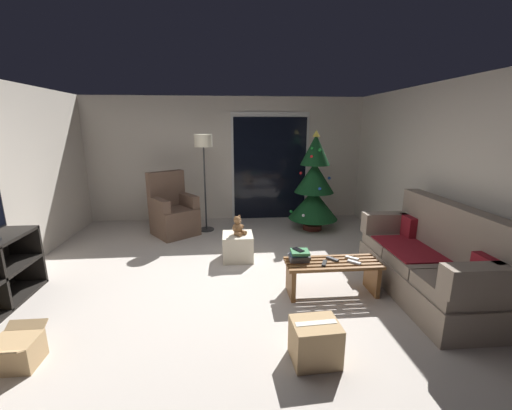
{
  "coord_description": "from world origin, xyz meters",
  "views": [
    {
      "loc": [
        0.01,
        -3.69,
        1.94
      ],
      "look_at": [
        0.4,
        0.7,
        0.85
      ],
      "focal_mm": 22.67,
      "sensor_mm": 36.0,
      "label": 1
    }
  ],
  "objects": [
    {
      "name": "floor_lamp",
      "position": [
        -0.41,
        2.23,
        1.51
      ],
      "size": [
        0.32,
        0.32,
        1.78
      ],
      "color": "#2D2D30",
      "rests_on": "ground"
    },
    {
      "name": "armchair",
      "position": [
        -0.99,
        2.07,
        0.4
      ],
      "size": [
        0.96,
        0.96,
        1.13
      ],
      "color": "brown",
      "rests_on": "ground"
    },
    {
      "name": "patio_door_frame",
      "position": [
        0.89,
        2.99,
        1.1
      ],
      "size": [
        1.6,
        0.02,
        2.2
      ],
      "primitive_type": "cube",
      "color": "silver",
      "rests_on": "ground"
    },
    {
      "name": "cardboard_box_open_near_shelf",
      "position": [
        -1.75,
        -1.24,
        0.12
      ],
      "size": [
        0.34,
        0.45,
        0.29
      ],
      "color": "tan",
      "rests_on": "ground"
    },
    {
      "name": "christmas_tree",
      "position": [
        1.61,
        2.1,
        0.83
      ],
      "size": [
        0.92,
        0.92,
        1.86
      ],
      "color": "#4C1E19",
      "rests_on": "ground"
    },
    {
      "name": "wall_right",
      "position": [
        2.86,
        0.0,
        1.25
      ],
      "size": [
        0.12,
        6.0,
        2.5
      ],
      "primitive_type": "cube",
      "color": "beige",
      "rests_on": "ground"
    },
    {
      "name": "teddy_bear_chestnut",
      "position": [
        0.15,
        0.8,
        0.51
      ],
      "size": [
        0.21,
        0.21,
        0.29
      ],
      "color": "brown",
      "rests_on": "ottoman"
    },
    {
      "name": "remote_graphite",
      "position": [
        1.22,
        -0.26,
        0.41
      ],
      "size": [
        0.13,
        0.15,
        0.02
      ],
      "primitive_type": "cube",
      "rotation": [
        0.0,
        0.0,
        3.78
      ],
      "color": "#333338",
      "rests_on": "coffee_table"
    },
    {
      "name": "cell_phone",
      "position": [
        0.81,
        -0.24,
        0.54
      ],
      "size": [
        0.13,
        0.16,
        0.01
      ],
      "primitive_type": "cube",
      "rotation": [
        0.0,
        0.0,
        0.49
      ],
      "color": "black",
      "rests_on": "book_stack"
    },
    {
      "name": "ground_plane",
      "position": [
        0.0,
        0.0,
        0.0
      ],
      "size": [
        7.0,
        7.0,
        0.0
      ],
      "primitive_type": "plane",
      "color": "#BCB2A8"
    },
    {
      "name": "remote_black",
      "position": [
        1.09,
        -0.37,
        0.41
      ],
      "size": [
        0.1,
        0.16,
        0.02
      ],
      "primitive_type": "cube",
      "rotation": [
        0.0,
        0.0,
        2.73
      ],
      "color": "black",
      "rests_on": "coffee_table"
    },
    {
      "name": "remote_silver",
      "position": [
        1.44,
        -0.37,
        0.41
      ],
      "size": [
        0.14,
        0.14,
        0.02
      ],
      "primitive_type": "cube",
      "rotation": [
        0.0,
        0.0,
        3.91
      ],
      "color": "#ADADB2",
      "rests_on": "coffee_table"
    },
    {
      "name": "patio_door_glass",
      "position": [
        0.89,
        2.97,
        1.05
      ],
      "size": [
        1.5,
        0.02,
        2.1
      ],
      "primitive_type": "cube",
      "color": "black",
      "rests_on": "ground"
    },
    {
      "name": "cardboard_box_taped_mid_floor",
      "position": [
        0.71,
        -1.39,
        0.18
      ],
      "size": [
        0.4,
        0.34,
        0.36
      ],
      "color": "tan",
      "rests_on": "ground"
    },
    {
      "name": "coffee_table",
      "position": [
        1.21,
        -0.3,
        0.27
      ],
      "size": [
        1.1,
        0.4,
        0.4
      ],
      "color": "brown",
      "rests_on": "ground"
    },
    {
      "name": "couch",
      "position": [
        2.32,
        -0.42,
        0.4
      ],
      "size": [
        0.8,
        1.95,
        1.08
      ],
      "color": "gray",
      "rests_on": "ground"
    },
    {
      "name": "ottoman",
      "position": [
        0.14,
        0.81,
        0.19
      ],
      "size": [
        0.44,
        0.44,
        0.39
      ],
      "primitive_type": "cube",
      "color": "beige",
      "rests_on": "ground"
    },
    {
      "name": "wall_back",
      "position": [
        0.0,
        3.06,
        1.25
      ],
      "size": [
        5.72,
        0.12,
        2.5
      ],
      "primitive_type": "cube",
      "color": "beige",
      "rests_on": "ground"
    },
    {
      "name": "book_stack",
      "position": [
        0.82,
        -0.25,
        0.47
      ],
      "size": [
        0.24,
        0.21,
        0.13
      ],
      "color": "#4C4C51",
      "rests_on": "coffee_table"
    },
    {
      "name": "remote_white",
      "position": [
        1.46,
        -0.25,
        0.41
      ],
      "size": [
        0.14,
        0.14,
        0.02
      ],
      "primitive_type": "cube",
      "rotation": [
        0.0,
        0.0,
        0.83
      ],
      "color": "silver",
      "rests_on": "coffee_table"
    }
  ]
}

